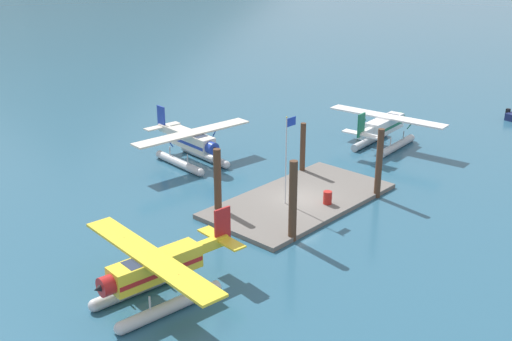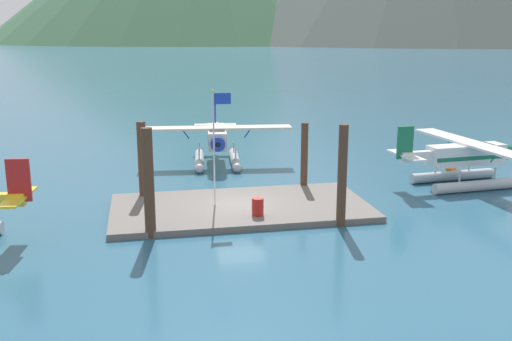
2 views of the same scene
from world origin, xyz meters
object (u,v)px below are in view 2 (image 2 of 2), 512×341
at_px(flagpole, 216,135).
at_px(fuel_drum, 258,207).
at_px(mooring_buoy, 451,169).
at_px(seaplane_white_stbd_fwd, 466,160).
at_px(seaplane_cream_bow_centre, 217,142).

height_order(flagpole, fuel_drum, flagpole).
height_order(mooring_buoy, seaplane_white_stbd_fwd, seaplane_white_stbd_fwd).
bearing_deg(seaplane_white_stbd_fwd, fuel_drum, -163.03).
distance_m(flagpole, seaplane_cream_bow_centre, 11.37).
bearing_deg(mooring_buoy, seaplane_white_stbd_fwd, -104.27).
xyz_separation_m(fuel_drum, seaplane_white_stbd_fwd, (13.63, 4.16, 0.84)).
relative_size(flagpole, mooring_buoy, 8.50).
distance_m(fuel_drum, seaplane_cream_bow_centre, 13.14).
bearing_deg(fuel_drum, seaplane_white_stbd_fwd, 16.97).
bearing_deg(seaplane_cream_bow_centre, flagpole, -97.47).
relative_size(flagpole, seaplane_white_stbd_fwd, 0.57).
relative_size(fuel_drum, seaplane_cream_bow_centre, 0.08).
distance_m(fuel_drum, seaplane_white_stbd_fwd, 14.28).
bearing_deg(flagpole, mooring_buoy, 16.85).
bearing_deg(fuel_drum, mooring_buoy, 25.91).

